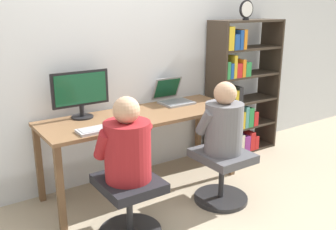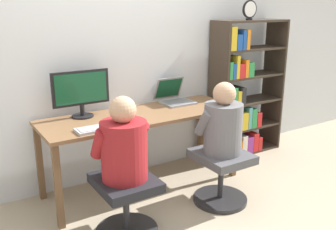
# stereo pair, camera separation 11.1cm
# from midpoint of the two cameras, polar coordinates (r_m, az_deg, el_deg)

# --- Properties ---
(ground_plane) EXTENTS (14.00, 14.00, 0.00)m
(ground_plane) POSITION_cam_midpoint_polar(r_m,az_deg,el_deg) (3.39, -1.92, -12.78)
(ground_plane) COLOR tan
(wall_back) EXTENTS (10.00, 0.05, 2.60)m
(wall_back) POSITION_cam_midpoint_polar(r_m,az_deg,el_deg) (3.59, -8.15, 10.57)
(wall_back) COLOR silver
(wall_back) RESTS_ON ground_plane
(desk) EXTENTS (1.83, 0.63, 0.72)m
(desk) POSITION_cam_midpoint_polar(r_m,az_deg,el_deg) (3.39, -4.86, -1.06)
(desk) COLOR brown
(desk) RESTS_ON ground_plane
(desktop_monitor) EXTENTS (0.51, 0.19, 0.41)m
(desktop_monitor) POSITION_cam_midpoint_polar(r_m,az_deg,el_deg) (3.29, -14.09, 3.26)
(desktop_monitor) COLOR black
(desktop_monitor) RESTS_ON desk
(laptop) EXTENTS (0.31, 0.35, 0.24)m
(laptop) POSITION_cam_midpoint_polar(r_m,az_deg,el_deg) (3.74, -0.02, 2.66)
(laptop) COLOR gray
(laptop) RESTS_ON desk
(keyboard) EXTENTS (0.42, 0.16, 0.03)m
(keyboard) POSITION_cam_midpoint_polar(r_m,az_deg,el_deg) (2.98, -10.84, -2.02)
(keyboard) COLOR #B2B2B7
(keyboard) RESTS_ON desk
(computer_mouse_by_keyboard) EXTENTS (0.07, 0.11, 0.04)m
(computer_mouse_by_keyboard) POSITION_cam_midpoint_polar(r_m,az_deg,el_deg) (3.08, -5.81, -1.08)
(computer_mouse_by_keyboard) COLOR silver
(computer_mouse_by_keyboard) RESTS_ON desk
(office_chair_left) EXTENTS (0.47, 0.47, 0.46)m
(office_chair_left) POSITION_cam_midpoint_polar(r_m,az_deg,el_deg) (2.83, -7.06, -13.03)
(office_chair_left) COLOR #262628
(office_chair_left) RESTS_ON ground_plane
(office_chair_right) EXTENTS (0.47, 0.47, 0.46)m
(office_chair_right) POSITION_cam_midpoint_polar(r_m,az_deg,el_deg) (3.29, 7.23, -8.61)
(office_chair_right) COLOR #262628
(office_chair_right) RESTS_ON ground_plane
(person_at_monitor) EXTENTS (0.41, 0.33, 0.61)m
(person_at_monitor) POSITION_cam_midpoint_polar(r_m,az_deg,el_deg) (2.65, -7.44, -4.65)
(person_at_monitor) COLOR maroon
(person_at_monitor) RESTS_ON office_chair_left
(person_at_laptop) EXTENTS (0.39, 0.32, 0.61)m
(person_at_laptop) POSITION_cam_midpoint_polar(r_m,az_deg,el_deg) (3.14, 7.47, -1.24)
(person_at_laptop) COLOR slate
(person_at_laptop) RESTS_ON office_chair_right
(bookshelf) EXTENTS (0.87, 0.32, 1.50)m
(bookshelf) POSITION_cam_midpoint_polar(r_m,az_deg,el_deg) (4.27, 9.84, 2.54)
(bookshelf) COLOR #382D23
(bookshelf) RESTS_ON ground_plane
(desk_clock) EXTENTS (0.18, 0.03, 0.20)m
(desk_clock) POSITION_cam_midpoint_polar(r_m,az_deg,el_deg) (4.08, 11.07, 15.49)
(desk_clock) COLOR black
(desk_clock) RESTS_ON bookshelf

